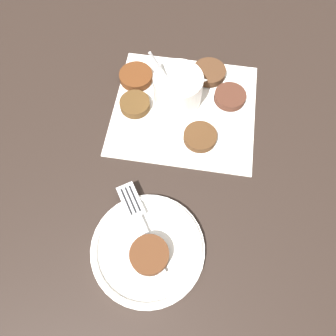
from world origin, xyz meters
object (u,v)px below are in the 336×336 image
sauce_bowl (178,90)px  serving_plate (148,249)px  fork (138,217)px  fritter_on_plate (149,255)px

sauce_bowl → serving_plate: bearing=-102.5°
serving_plate → fork: (-0.01, 0.05, 0.01)m
sauce_bowl → serving_plate: sauce_bowl is taller
serving_plate → fritter_on_plate: size_ratio=3.00×
serving_plate → fork: size_ratio=1.16×
fork → fritter_on_plate: bearing=-74.4°
serving_plate → fork: bearing=106.1°
serving_plate → fritter_on_plate: 0.02m
serving_plate → fritter_on_plate: (0.00, -0.01, 0.02)m
fritter_on_plate → sauce_bowl: bearing=78.6°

